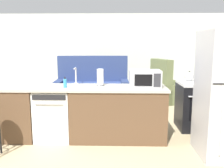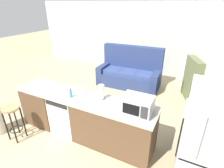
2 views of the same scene
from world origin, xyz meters
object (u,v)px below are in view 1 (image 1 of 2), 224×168
at_px(armchair, 167,90).
at_px(paper_towel_roll, 100,78).
at_px(dishwasher, 55,114).
at_px(microwave, 145,79).
at_px(stove_range, 199,105).
at_px(soap_bottle, 65,83).
at_px(kettle, 189,77).
at_px(couch, 93,87).

bearing_deg(armchair, paper_towel_roll, -123.05).
distance_m(dishwasher, microwave, 1.63).
height_order(stove_range, armchair, armchair).
distance_m(stove_range, soap_bottle, 2.52).
bearing_deg(paper_towel_roll, kettle, 18.55).
bearing_deg(kettle, dishwasher, -164.42).
distance_m(couch, armchair, 2.09).
distance_m(paper_towel_roll, armchair, 3.11).
distance_m(soap_bottle, kettle, 2.35).
distance_m(stove_range, kettle, 0.57).
distance_m(dishwasher, stove_range, 2.66).
xyz_separation_m(stove_range, soap_bottle, (-2.39, -0.64, 0.52)).
bearing_deg(kettle, armchair, 90.21).
xyz_separation_m(paper_towel_roll, couch, (-0.43, 2.65, -0.64)).
height_order(kettle, couch, couch).
relative_size(stove_range, paper_towel_roll, 3.19).
xyz_separation_m(stove_range, microwave, (-1.09, -0.55, 0.59)).
distance_m(microwave, paper_towel_roll, 0.75).
distance_m(kettle, couch, 3.02).
height_order(microwave, paper_towel_roll, paper_towel_roll).
height_order(stove_range, couch, couch).
relative_size(paper_towel_roll, soap_bottle, 1.60).
relative_size(soap_bottle, kettle, 0.86).
bearing_deg(kettle, couch, 134.97).
relative_size(dishwasher, kettle, 4.10).
relative_size(soap_bottle, armchair, 0.15).
bearing_deg(dishwasher, armchair, 47.69).
bearing_deg(couch, microwave, -67.13).
xyz_separation_m(stove_range, paper_towel_roll, (-1.83, -0.43, 0.59)).
relative_size(dishwasher, armchair, 0.70).
height_order(stove_range, paper_towel_roll, paper_towel_roll).
relative_size(dishwasher, stove_range, 0.93).
distance_m(microwave, soap_bottle, 1.30).
height_order(soap_bottle, kettle, kettle).
bearing_deg(dishwasher, soap_bottle, -22.19).
xyz_separation_m(microwave, paper_towel_roll, (-0.74, 0.12, -0.00)).
distance_m(stove_range, microwave, 1.35).
relative_size(microwave, kettle, 2.44).
relative_size(paper_towel_roll, armchair, 0.24).
height_order(couch, armchair, couch).
relative_size(stove_range, soap_bottle, 5.11).
height_order(paper_towel_roll, armchair, armchair).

